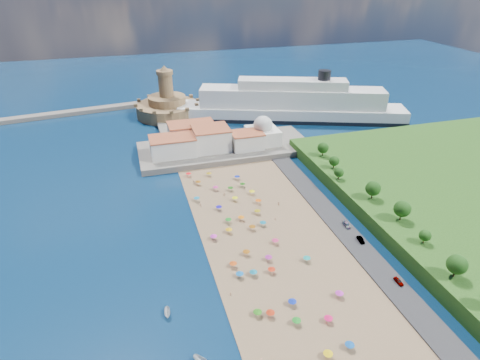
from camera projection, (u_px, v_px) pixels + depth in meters
name	position (u px, v px, depth m)	size (l,w,h in m)	color
ground	(249.00, 231.00, 148.99)	(700.00, 700.00, 0.00)	#071938
terrace	(226.00, 148.00, 212.45)	(90.00, 36.00, 3.00)	#59544C
jetty	(175.00, 130.00, 236.74)	(18.00, 70.00, 2.40)	#59544C
breakwater	(8.00, 121.00, 250.54)	(200.00, 7.00, 2.60)	#59544C
waterfront_buildings	(201.00, 139.00, 206.75)	(57.00, 29.00, 11.00)	silver
domed_building	(263.00, 132.00, 212.15)	(16.00, 16.00, 15.00)	silver
fortress	(168.00, 106.00, 259.50)	(40.00, 40.00, 32.40)	olive
cruise_ship	(291.00, 105.00, 252.42)	(141.83, 68.88, 31.28)	black
beach_parasols	(251.00, 235.00, 143.27)	(32.66, 118.13, 2.20)	gray
beachgoers	(229.00, 222.00, 151.85)	(33.19, 97.57, 1.88)	tan
moored_boats	(184.00, 337.00, 105.62)	(8.97, 22.23, 1.72)	white
parked_cars	(363.00, 242.00, 140.62)	(2.10, 35.96, 1.39)	gray
hillside_trees	(386.00, 202.00, 147.53)	(11.32, 105.83, 7.74)	#382314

